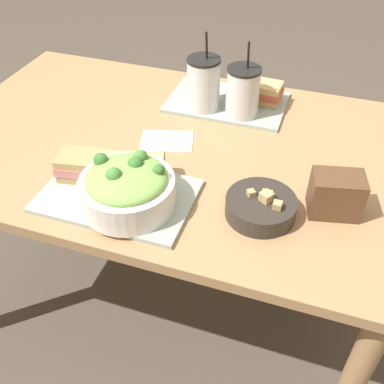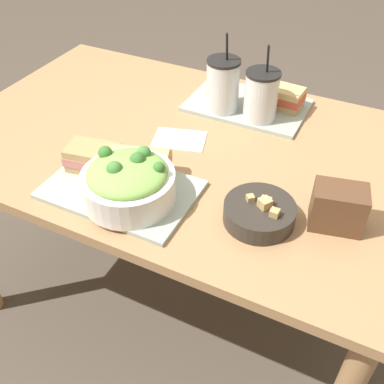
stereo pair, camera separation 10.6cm
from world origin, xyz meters
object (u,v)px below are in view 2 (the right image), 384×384
Objects in this scene: soup_bowl at (260,212)px; drink_cup_red at (261,97)px; salad_bowl at (128,181)px; napkin_folded at (178,140)px; baguette_near at (141,160)px; drink_cup_dark at (223,87)px; sandwich_far at (279,96)px; chip_bag at (338,207)px; sandwich_near at (93,158)px.

drink_cup_red is at bearing 109.82° from soup_bowl.
napkin_folded is at bearing 93.63° from salad_bowl.
drink_cup_red reaches higher than baguette_near.
drink_cup_dark is (-0.27, 0.41, 0.06)m from soup_bowl.
sandwich_far is 0.36m from napkin_folded.
sandwich_near is at bearing 174.84° from chip_bag.
baguette_near is 0.39m from drink_cup_dark.
drink_cup_red is 1.76× the size of chip_bag.
drink_cup_dark is at bearing 86.39° from salad_bowl.
drink_cup_red is at bearing 44.35° from sandwich_near.
drink_cup_red reaches higher than soup_bowl.
sandwich_far is (0.18, 0.58, -0.02)m from salad_bowl.
salad_bowl is at bearing -86.37° from napkin_folded.
sandwich_far is at bearing 72.50° from salad_bowl.
napkin_folded is (-0.20, -0.30, -0.04)m from sandwich_far.
drink_cup_dark is at bearing -143.71° from sandwich_far.
drink_cup_dark is (0.18, 0.42, 0.04)m from sandwich_near.
sandwich_far is at bearing 32.22° from drink_cup_dark.
sandwich_near is 0.64× the size of drink_cup_red.
chip_bag is (0.49, 0.04, 0.00)m from baguette_near.
soup_bowl is at bearing -56.58° from drink_cup_dark.
drink_cup_dark is at bearing -25.62° from baguette_near.
baguette_near is 0.69× the size of drink_cup_dark.
sandwich_far is at bearing -40.69° from baguette_near.
soup_bowl is at bearing -170.43° from chip_bag.
salad_bowl is 0.51m from drink_cup_red.
drink_cup_red is (0.15, 0.49, 0.02)m from salad_bowl.
salad_bowl is at bearing -103.44° from sandwich_far.
soup_bowl is at bearing -111.43° from baguette_near.
soup_bowl is at bearing -33.36° from napkin_folded.
salad_bowl is 0.61m from sandwich_far.
napkin_folded is at bearing -130.69° from drink_cup_red.
drink_cup_red is (0.30, 0.42, 0.04)m from sandwich_near.
baguette_near is at bearing 171.85° from chip_bag.
salad_bowl is at bearing 178.97° from baguette_near.
drink_cup_red reaches higher than sandwich_near.
sandwich_near is (-0.15, 0.06, -0.02)m from salad_bowl.
sandwich_far is 0.11m from drink_cup_red.
baguette_near is 1.11× the size of sandwich_far.
drink_cup_dark reaches higher than drink_cup_red.
drink_cup_dark reaches higher than chip_bag.
napkin_folded is (-0.02, 0.29, -0.06)m from salad_bowl.
baguette_near is 0.49m from chip_bag.
salad_bowl is 0.49m from drink_cup_dark.
drink_cup_dark reaches higher than sandwich_far.
chip_bag is at bearing -38.81° from drink_cup_dark.
chip_bag is (0.61, 0.08, 0.01)m from sandwich_near.
sandwich_far is 1.16× the size of chip_bag.
napkin_folded is at bearing -20.16° from baguette_near.
drink_cup_dark is at bearing 123.42° from soup_bowl.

